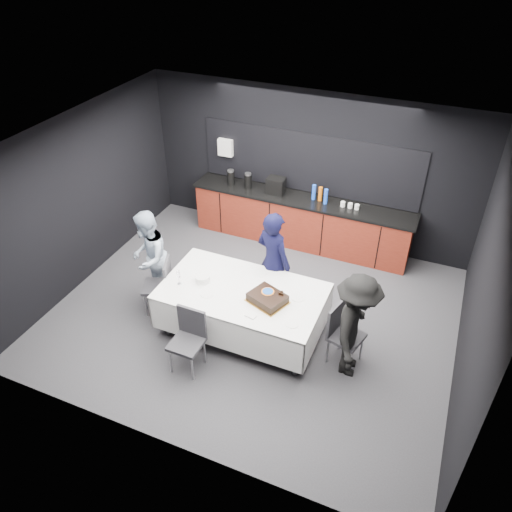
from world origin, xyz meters
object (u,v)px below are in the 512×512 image
Objects in this scene: person_center at (273,262)px; person_left at (149,257)px; champagne_flute at (178,275)px; person_right at (355,326)px; chair_near at (189,335)px; chair_right at (342,330)px; cake_assembly at (268,298)px; plate_stack at (202,278)px; chair_left at (161,282)px; party_table at (242,298)px.

person_left is (-1.85, -0.56, -0.07)m from person_center.
person_right reaches higher than champagne_flute.
chair_near is 0.59× the size of person_left.
person_center reaches higher than chair_right.
cake_assembly is 0.37× the size of person_center.
plate_stack is 2.11m from chair_right.
person_right reaches higher than chair_near.
plate_stack is at bearing 176.95° from cake_assembly.
chair_near is at bearing -52.56° from champagne_flute.
chair_left is (-0.72, -0.01, -0.30)m from plate_stack.
person_center is 1.07× the size of person_right.
plate_stack is (-0.62, -0.03, 0.19)m from party_table.
chair_right is at bearing 6.19° from cake_assembly.
chair_right reaches higher than plate_stack.
chair_near is at bearing 31.99° from person_left.
chair_right is at bearing 1.10° from party_table.
chair_left is 0.45m from person_left.
person_left is at bearing 147.84° from chair_left.
chair_left reaches higher than party_table.
plate_stack is at bearing 64.59° from person_center.
chair_right is at bearing 49.51° from person_right.
party_table is 1.68m from person_left.
champagne_flute is 0.87m from person_left.
chair_right is at bearing 68.84° from person_left.
party_table is 1.49× the size of person_left.
chair_left is 1.27m from chair_near.
champagne_flute is 0.14× the size of person_right.
chair_right is 0.35m from person_right.
person_left is at bearing 140.63° from chair_near.
cake_assembly is at bearing -1.57° from chair_left.
party_table is 0.47m from cake_assembly.
plate_stack is at bearing 33.89° from champagne_flute.
party_table is at bearing -178.90° from chair_right.
person_right is (2.55, 0.11, -0.15)m from champagne_flute.
plate_stack is 1.07m from person_left.
person_right is at bearing -3.84° from party_table.
cake_assembly is 0.67× the size of chair_right.
person_center reaches higher than person_right.
chair_right is 1.00× the size of chair_near.
chair_right is (2.37, 0.25, -0.40)m from champagne_flute.
person_center is 1.94m from person_left.
cake_assembly is 0.40× the size of person_left.
cake_assembly is at bearing -3.05° from plate_stack.
party_table is 3.74× the size of cake_assembly.
champagne_flute reaches higher than chair_right.
person_left is at bearing 177.49° from chair_right.
plate_stack is 2.28m from person_right.
champagne_flute is 2.56m from person_right.
chair_left and chair_near have the same top height.
person_right reaches higher than cake_assembly.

